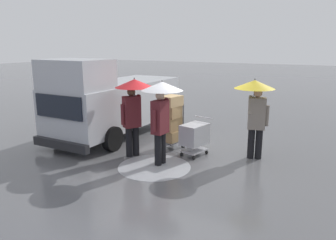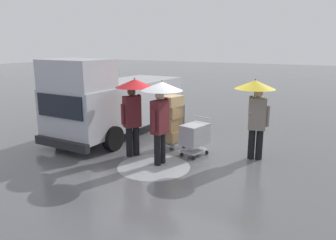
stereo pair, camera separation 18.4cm
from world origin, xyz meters
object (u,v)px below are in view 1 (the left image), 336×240
object	(u,v)px
hand_dolly_boxes	(171,119)
pedestrian_white_side	(255,101)
cargo_van_parked_right	(113,101)
shopping_cart_vendor	(195,135)
pedestrian_pink_side	(161,103)
pedestrian_black_side	(133,99)

from	to	relation	value
hand_dolly_boxes	pedestrian_white_side	world-z (taller)	pedestrian_white_side
cargo_van_parked_right	shopping_cart_vendor	bearing A→B (deg)	169.80
pedestrian_pink_side	pedestrian_black_side	size ratio (longest dim) A/B	1.00
cargo_van_parked_right	hand_dolly_boxes	bearing A→B (deg)	171.64
pedestrian_black_side	shopping_cart_vendor	bearing A→B (deg)	-150.82
shopping_cart_vendor	pedestrian_white_side	xyz separation A→B (m)	(-1.47, -0.53, 1.00)
pedestrian_white_side	shopping_cart_vendor	bearing A→B (deg)	19.93
hand_dolly_boxes	pedestrian_black_side	xyz separation A→B (m)	(0.60, 1.04, 0.69)
shopping_cart_vendor	pedestrian_white_side	size ratio (longest dim) A/B	0.47
hand_dolly_boxes	pedestrian_black_side	bearing A→B (deg)	60.04
shopping_cart_vendor	hand_dolly_boxes	bearing A→B (deg)	-15.19
pedestrian_pink_side	pedestrian_black_side	xyz separation A→B (m)	(0.96, -0.18, 0.00)
pedestrian_white_side	hand_dolly_boxes	bearing A→B (deg)	7.47
pedestrian_pink_side	pedestrian_black_side	bearing A→B (deg)	-10.57
shopping_cart_vendor	pedestrian_pink_side	distance (m)	1.50
cargo_van_parked_right	pedestrian_black_side	size ratio (longest dim) A/B	2.49
pedestrian_black_side	pedestrian_white_side	world-z (taller)	same
pedestrian_pink_side	pedestrian_white_side	bearing A→B (deg)	-142.22
shopping_cart_vendor	pedestrian_black_side	distance (m)	1.94
pedestrian_black_side	hand_dolly_boxes	bearing A→B (deg)	-119.96
cargo_van_parked_right	shopping_cart_vendor	xyz separation A→B (m)	(-3.21, 0.58, -0.61)
cargo_van_parked_right	pedestrian_pink_side	xyz separation A→B (m)	(-2.72, 1.56, 0.41)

